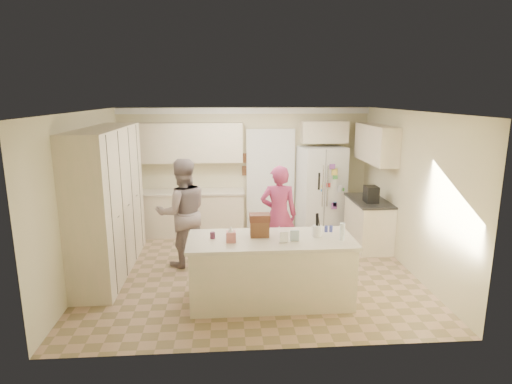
{
  "coord_description": "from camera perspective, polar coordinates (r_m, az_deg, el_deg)",
  "views": [
    {
      "loc": [
        -0.42,
        -6.65,
        2.84
      ],
      "look_at": [
        0.1,
        0.35,
        1.25
      ],
      "focal_mm": 30.0,
      "sensor_mm": 36.0,
      "label": 1
    }
  ],
  "objects": [
    {
      "name": "back_upper_cab",
      "position": [
        8.85,
        -9.01,
        6.52
      ],
      "size": [
        2.2,
        0.35,
        0.8
      ],
      "primitive_type": "cube",
      "color": "beige",
      "rests_on": "wall_back"
    },
    {
      "name": "jam_jar",
      "position": [
        5.9,
        -5.82,
        -5.77
      ],
      "size": [
        0.07,
        0.07,
        0.09
      ],
      "primitive_type": "cylinder",
      "color": "#59263F",
      "rests_on": "island_top"
    },
    {
      "name": "coffee_maker",
      "position": [
        8.11,
        15.1,
        -0.29
      ],
      "size": [
        0.22,
        0.28,
        0.3
      ],
      "primitive_type": "cube",
      "color": "black",
      "rests_on": "right_countertop"
    },
    {
      "name": "right_countertop",
      "position": [
        8.34,
        14.84,
        -1.11
      ],
      "size": [
        0.63,
        1.24,
        0.04
      ],
      "primitive_type": "cube",
      "color": "#2D2B28",
      "rests_on": "right_base_cab"
    },
    {
      "name": "back_countertop",
      "position": [
        8.88,
        -8.85,
        0.0
      ],
      "size": [
        2.24,
        0.63,
        0.04
      ],
      "primitive_type": "cube",
      "color": "beige",
      "rests_on": "back_base_cab"
    },
    {
      "name": "right_upper_cab",
      "position": [
        8.39,
        15.69,
        6.21
      ],
      "size": [
        0.35,
        1.5,
        0.7
      ],
      "primitive_type": "cube",
      "color": "beige",
      "rests_on": "wall_right"
    },
    {
      "name": "dollhouse_roof",
      "position": [
        5.9,
        0.48,
        -3.43
      ],
      "size": [
        0.28,
        0.2,
        0.1
      ],
      "primitive_type": "cube",
      "color": "#592D1E",
      "rests_on": "dollhouse_body"
    },
    {
      "name": "crown_back",
      "position": [
        8.92,
        -1.57,
        10.78
      ],
      "size": [
        5.2,
        0.08,
        0.12
      ],
      "primitive_type": "cube",
      "color": "white",
      "rests_on": "wall_back"
    },
    {
      "name": "wall_right",
      "position": [
        7.46,
        19.81,
        0.09
      ],
      "size": [
        0.02,
        4.6,
        2.6
      ],
      "primitive_type": "cube",
      "color": "beige",
      "rests_on": "ground"
    },
    {
      "name": "tissue_box",
      "position": [
        5.75,
        -3.36,
        -5.97
      ],
      "size": [
        0.13,
        0.13,
        0.14
      ],
      "primitive_type": "cube",
      "color": "#C26B65",
      "rests_on": "island_top"
    },
    {
      "name": "wall_frame_upper",
      "position": [
        9.02,
        -1.41,
        4.55
      ],
      "size": [
        0.15,
        0.02,
        0.2
      ],
      "primitive_type": "cube",
      "color": "brown",
      "rests_on": "wall_back"
    },
    {
      "name": "shaker_salt",
      "position": [
        6.23,
        9.34,
        -4.88
      ],
      "size": [
        0.05,
        0.05,
        0.09
      ],
      "primitive_type": "cylinder",
      "color": "#363F9B",
      "rests_on": "island_top"
    },
    {
      "name": "over_fridge_cab",
      "position": [
        9.04,
        9.09,
        7.92
      ],
      "size": [
        0.95,
        0.35,
        0.45
      ],
      "primitive_type": "cube",
      "color": "beige",
      "rests_on": "wall_back"
    },
    {
      "name": "pantry_bank",
      "position": [
        7.29,
        -19.07,
        -1.14
      ],
      "size": [
        0.6,
        2.6,
        2.35
      ],
      "primitive_type": "cube",
      "color": "beige",
      "rests_on": "floor"
    },
    {
      "name": "teen_girl",
      "position": [
        7.28,
        3.03,
        -3.07
      ],
      "size": [
        0.66,
        0.46,
        1.71
      ],
      "primitive_type": "imported",
      "rotation": [
        0.0,
        0.0,
        3.06
      ],
      "color": "#AB303F",
      "rests_on": "floor"
    },
    {
      "name": "teen_boy",
      "position": [
        7.28,
        -9.75,
        -2.74
      ],
      "size": [
        1.04,
        0.9,
        1.83
      ],
      "primitive_type": "imported",
      "rotation": [
        0.0,
        0.0,
        3.4
      ],
      "color": "gray",
      "rests_on": "floor"
    },
    {
      "name": "wall_frame_lower",
      "position": [
        9.06,
        -1.4,
        2.86
      ],
      "size": [
        0.15,
        0.02,
        0.2
      ],
      "primitive_type": "cube",
      "color": "brown",
      "rests_on": "wall_back"
    },
    {
      "name": "wall_left",
      "position": [
        7.17,
        -21.93,
        -0.58
      ],
      "size": [
        0.02,
        4.6,
        2.6
      ],
      "primitive_type": "cube",
      "color": "beige",
      "rests_on": "ground"
    },
    {
      "name": "greeting_card_a",
      "position": [
        5.7,
        3.75,
        -6.03
      ],
      "size": [
        0.12,
        0.06,
        0.16
      ],
      "primitive_type": "cube",
      "rotation": [
        0.15,
        0.0,
        0.2
      ],
      "color": "white",
      "rests_on": "island_top"
    },
    {
      "name": "doorway_opening",
      "position": [
        9.16,
        1.92,
        1.49
      ],
      "size": [
        0.9,
        0.06,
        2.1
      ],
      "primitive_type": "cube",
      "color": "black",
      "rests_on": "floor"
    },
    {
      "name": "doorway_casing",
      "position": [
        9.12,
        1.94,
        1.45
      ],
      "size": [
        1.02,
        0.03,
        2.22
      ],
      "primitive_type": "cube",
      "color": "white",
      "rests_on": "floor"
    },
    {
      "name": "ceiling",
      "position": [
        6.66,
        -0.65,
        10.79
      ],
      "size": [
        5.2,
        4.6,
        0.02
      ],
      "primitive_type": "cube",
      "color": "white",
      "rests_on": "wall_back"
    },
    {
      "name": "wall_front",
      "position": [
        4.62,
        1.2,
        -6.71
      ],
      "size": [
        5.2,
        0.02,
        2.6
      ],
      "primitive_type": "cube",
      "color": "beige",
      "rests_on": "ground"
    },
    {
      "name": "right_base_cab",
      "position": [
        8.46,
        14.73,
        -4.14
      ],
      "size": [
        0.6,
        1.2,
        0.88
      ],
      "primitive_type": "cube",
      "color": "beige",
      "rests_on": "floor"
    },
    {
      "name": "dollhouse_body",
      "position": [
        5.95,
        0.48,
        -4.91
      ],
      "size": [
        0.26,
        0.18,
        0.22
      ],
      "primitive_type": "cube",
      "color": "brown",
      "rests_on": "island_top"
    },
    {
      "name": "back_base_cab",
      "position": [
        9.0,
        -8.75,
        -2.84
      ],
      "size": [
        2.2,
        0.6,
        0.88
      ],
      "primitive_type": "cube",
      "color": "beige",
      "rests_on": "floor"
    },
    {
      "name": "fridge_handle_r",
      "position": [
        8.75,
        9.52,
        0.79
      ],
      "size": [
        0.02,
        0.02,
        0.85
      ],
      "primitive_type": "cylinder",
      "color": "silver",
      "rests_on": "refrigerator"
    },
    {
      "name": "fridge_handle_l",
      "position": [
        8.73,
        8.88,
        0.78
      ],
      "size": [
        0.02,
        0.02,
        0.85
      ],
      "primitive_type": "cylinder",
      "color": "silver",
      "rests_on": "refrigerator"
    },
    {
      "name": "utensil_crock",
      "position": [
        6.03,
        8.15,
        -5.15
      ],
      "size": [
        0.13,
        0.13,
        0.15
      ],
      "primitive_type": "cylinder",
      "color": "white",
      "rests_on": "island_top"
    },
    {
      "name": "shaker_pepper",
      "position": [
        6.25,
        9.97,
        -4.85
      ],
      "size": [
        0.05,
        0.05,
        0.09
      ],
      "primitive_type": "cylinder",
      "color": "#363F9B",
      "rests_on": "island_top"
    },
    {
      "name": "greeting_card_b",
      "position": [
        5.77,
        5.16,
        -5.82
      ],
      "size": [
        0.12,
        0.05,
        0.16
      ],
      "primitive_type": "cube",
      "rotation": [
        0.15,
        0.0,
        -0.1
      ],
      "color": "silver",
      "rests_on": "island_top"
    },
    {
      "name": "wall_back",
      "position": [
        9.1,
        -1.54,
        3.02
      ],
      "size": [
        5.2,
        0.02,
        2.6
      ],
      "primitive_type": "cube",
      "color": "beige",
      "rests_on": "ground"
    },
    {
      "name": "fridge_seam",
      "position": [
        8.79,
        9.14,
        -0.15
      ],
      "size": [
        0.02,
        0.02,
        1.78
      ],
      "primitive_type": "cube",
      "color": "gray",
      "rests_on": "refrigerator"
    },
    {
      "name": "fridge_magnets",
      "position": [
        8.78,
        9.16,
        -0.16
      ],
      "size": [
        0.76,
        0.02,
        1.44
      ],
      "primitive_type": null,
      "color": "tan",
      "rests_on": "refrigerator"
    },
    {
      "name": "floor",
      "position": [
        7.24,
        -0.6,
        -10.4
      ],
      "size": [
        5.2,
        4.6,
        0.02
      ],
      "primitive_type": "cube",
      "color": "tan",
      "rests_on": "ground"
    },
    {
      "name": "water_bottle",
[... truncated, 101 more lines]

